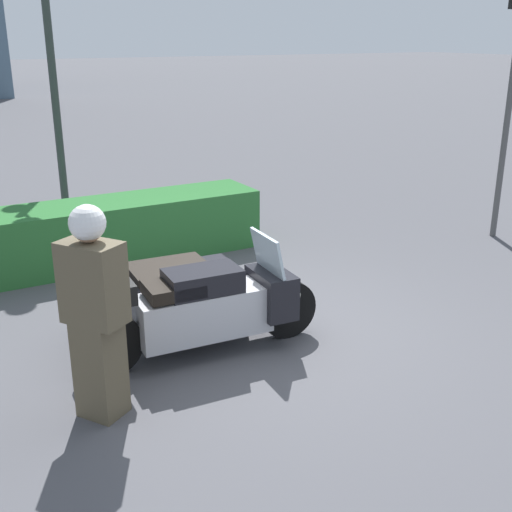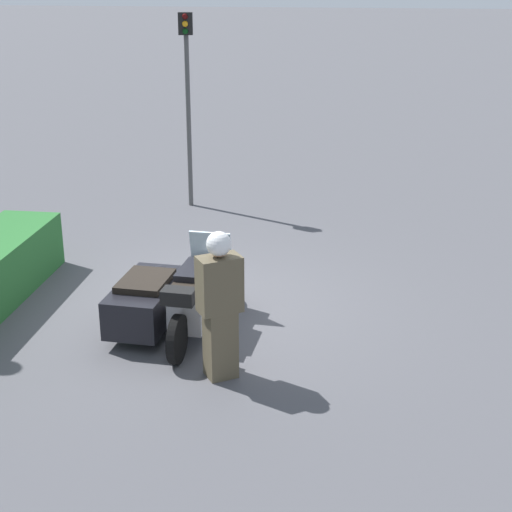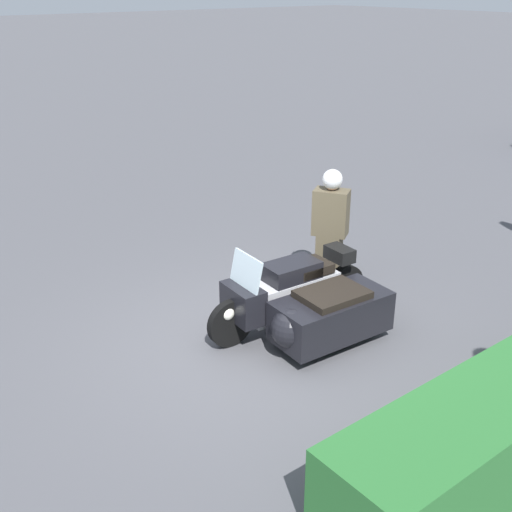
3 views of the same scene
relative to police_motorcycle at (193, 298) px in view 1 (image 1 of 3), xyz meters
The scene contains 6 objects.
ground_plane 0.87m from the police_motorcycle, 20.84° to the right, with size 160.00×160.00×0.00m, color #4C4C51.
police_motorcycle is the anchor object (origin of this frame).
officer_rider 1.58m from the police_motorcycle, 144.10° to the right, with size 0.51×0.56×1.77m.
hedge_bush_curbside 2.77m from the police_motorcycle, 95.09° to the left, with size 4.68×0.93×0.83m, color #28662D.
twin_lamp_post 5.58m from the police_motorcycle, 90.93° to the left, with size 0.34×1.07×4.20m.
traffic_light_near 5.88m from the police_motorcycle, ahead, with size 0.22×0.28×3.69m.
Camera 1 is at (-3.08, -5.22, 2.96)m, focal length 45.00 mm.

